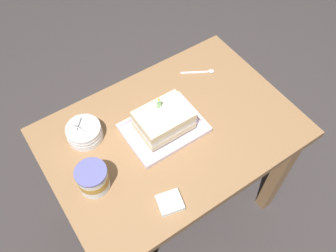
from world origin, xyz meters
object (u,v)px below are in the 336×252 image
at_px(foil_tray, 164,129).
at_px(napkin_pile, 170,203).
at_px(serving_spoon_near_tray, 205,72).
at_px(birthday_cake, 164,120).
at_px(bowl_stack, 84,133).
at_px(ice_cream_tub, 93,179).

height_order(foil_tray, napkin_pile, foil_tray).
xyz_separation_m(foil_tray, napkin_pile, (-0.16, -0.27, 0.00)).
height_order(serving_spoon_near_tray, napkin_pile, napkin_pile).
bearing_deg(birthday_cake, bowl_stack, 152.30).
relative_size(foil_tray, napkin_pile, 3.07).
distance_m(foil_tray, serving_spoon_near_tray, 0.37).
xyz_separation_m(birthday_cake, napkin_pile, (-0.16, -0.27, -0.06)).
bearing_deg(foil_tray, serving_spoon_near_tray, 25.76).
distance_m(birthday_cake, bowl_stack, 0.31).
height_order(ice_cream_tub, napkin_pile, ice_cream_tub).
bearing_deg(serving_spoon_near_tray, bowl_stack, -178.66).
xyz_separation_m(serving_spoon_near_tray, napkin_pile, (-0.49, -0.43, 0.01)).
bearing_deg(serving_spoon_near_tray, napkin_pile, -138.36).
height_order(birthday_cake, napkin_pile, birthday_cake).
distance_m(ice_cream_tub, napkin_pile, 0.28).
bearing_deg(napkin_pile, ice_cream_tub, 131.16).
distance_m(foil_tray, ice_cream_tub, 0.35).
distance_m(ice_cream_tub, serving_spoon_near_tray, 0.71).
distance_m(birthday_cake, serving_spoon_near_tray, 0.37).
xyz_separation_m(birthday_cake, serving_spoon_near_tray, (0.33, 0.16, -0.06)).
relative_size(birthday_cake, bowl_stack, 1.48).
distance_m(birthday_cake, napkin_pile, 0.32).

